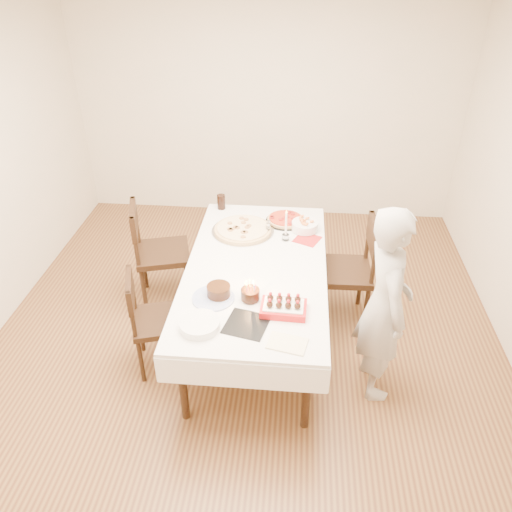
# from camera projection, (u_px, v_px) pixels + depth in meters

# --- Properties ---
(floor) EXTENTS (5.00, 5.00, 0.00)m
(floor) POSITION_uv_depth(u_px,v_px,m) (245.00, 341.00, 4.42)
(floor) COLOR #532E1C
(floor) RESTS_ON ground
(wall_back) EXTENTS (4.50, 0.04, 2.70)m
(wall_back) POSITION_uv_depth(u_px,v_px,m) (267.00, 106.00, 5.77)
(wall_back) COLOR beige
(wall_back) RESTS_ON floor
(ceiling) EXTENTS (5.00, 5.00, 0.00)m
(ceiling) POSITION_uv_depth(u_px,v_px,m) (240.00, 2.00, 2.94)
(ceiling) COLOR white
(ceiling) RESTS_ON wall_back
(dining_table) EXTENTS (1.69, 2.37, 0.75)m
(dining_table) POSITION_uv_depth(u_px,v_px,m) (256.00, 302.00, 4.28)
(dining_table) COLOR white
(dining_table) RESTS_ON floor
(chair_right_savory) EXTENTS (0.54, 0.54, 1.03)m
(chair_right_savory) POSITION_uv_depth(u_px,v_px,m) (343.00, 271.00, 4.43)
(chair_right_savory) COLOR black
(chair_right_savory) RESTS_ON floor
(chair_left_savory) EXTENTS (0.65, 0.65, 1.03)m
(chair_left_savory) POSITION_uv_depth(u_px,v_px,m) (163.00, 253.00, 4.68)
(chair_left_savory) COLOR black
(chair_left_savory) RESTS_ON floor
(chair_left_dessert) EXTENTS (0.57, 0.57, 0.90)m
(chair_left_dessert) POSITION_uv_depth(u_px,v_px,m) (160.00, 321.00, 3.97)
(chair_left_dessert) COLOR black
(chair_left_dessert) RESTS_ON floor
(person) EXTENTS (0.45, 0.62, 1.58)m
(person) POSITION_uv_depth(u_px,v_px,m) (385.00, 305.00, 3.59)
(person) COLOR beige
(person) RESTS_ON floor
(pizza_white) EXTENTS (0.67, 0.67, 0.04)m
(pizza_white) POSITION_uv_depth(u_px,v_px,m) (243.00, 229.00, 4.54)
(pizza_white) COLOR beige
(pizza_white) RESTS_ON dining_table
(pizza_pepperoni) EXTENTS (0.47, 0.47, 0.04)m
(pizza_pepperoni) POSITION_uv_depth(u_px,v_px,m) (285.00, 219.00, 4.70)
(pizza_pepperoni) COLOR red
(pizza_pepperoni) RESTS_ON dining_table
(red_placemat) EXTENTS (0.28, 0.28, 0.01)m
(red_placemat) POSITION_uv_depth(u_px,v_px,m) (307.00, 239.00, 4.44)
(red_placemat) COLOR #B21E1E
(red_placemat) RESTS_ON dining_table
(pasta_bowl) EXTENTS (0.28, 0.28, 0.08)m
(pasta_bowl) POSITION_uv_depth(u_px,v_px,m) (305.00, 226.00, 4.55)
(pasta_bowl) COLOR white
(pasta_bowl) RESTS_ON dining_table
(taper_candle) EXTENTS (0.07, 0.07, 0.30)m
(taper_candle) POSITION_uv_depth(u_px,v_px,m) (286.00, 225.00, 4.35)
(taper_candle) COLOR white
(taper_candle) RESTS_ON dining_table
(shaker_pair) EXTENTS (0.09, 0.09, 0.10)m
(shaker_pair) POSITION_uv_depth(u_px,v_px,m) (268.00, 228.00, 4.50)
(shaker_pair) COLOR white
(shaker_pair) RESTS_ON dining_table
(cola_glass) EXTENTS (0.10, 0.10, 0.15)m
(cola_glass) POSITION_uv_depth(u_px,v_px,m) (221.00, 202.00, 4.89)
(cola_glass) COLOR black
(cola_glass) RESTS_ON dining_table
(layer_cake) EXTENTS (0.30, 0.30, 0.09)m
(layer_cake) POSITION_uv_depth(u_px,v_px,m) (219.00, 291.00, 3.72)
(layer_cake) COLOR #321A0C
(layer_cake) RESTS_ON dining_table
(cake_board) EXTENTS (0.35, 0.35, 0.01)m
(cake_board) POSITION_uv_depth(u_px,v_px,m) (247.00, 324.00, 3.48)
(cake_board) COLOR black
(cake_board) RESTS_ON dining_table
(birthday_cake) EXTENTS (0.18, 0.18, 0.14)m
(birthday_cake) POSITION_uv_depth(u_px,v_px,m) (250.00, 290.00, 3.67)
(birthday_cake) COLOR #38200F
(birthday_cake) RESTS_ON dining_table
(strawberry_box) EXTENTS (0.34, 0.23, 0.08)m
(strawberry_box) POSITION_uv_depth(u_px,v_px,m) (284.00, 307.00, 3.57)
(strawberry_box) COLOR #B61416
(strawberry_box) RESTS_ON dining_table
(box_lid) EXTENTS (0.29, 0.22, 0.02)m
(box_lid) POSITION_uv_depth(u_px,v_px,m) (287.00, 344.00, 3.31)
(box_lid) COLOR beige
(box_lid) RESTS_ON dining_table
(plate_stack) EXTENTS (0.31, 0.31, 0.06)m
(plate_stack) POSITION_uv_depth(u_px,v_px,m) (200.00, 324.00, 3.43)
(plate_stack) COLOR white
(plate_stack) RESTS_ON dining_table
(china_plate) EXTENTS (0.38, 0.38, 0.01)m
(china_plate) POSITION_uv_depth(u_px,v_px,m) (213.00, 298.00, 3.72)
(china_plate) COLOR white
(china_plate) RESTS_ON dining_table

